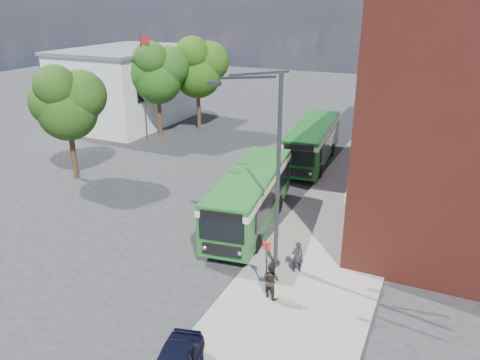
% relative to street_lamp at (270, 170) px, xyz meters
% --- Properties ---
extents(ground, '(120.00, 120.00, 0.00)m').
position_rel_street_lamp_xyz_m(ground, '(-4.84, 2.00, -4.79)').
color(ground, '#252527').
rests_on(ground, ground).
extents(pavement, '(6.00, 48.00, 0.15)m').
position_rel_street_lamp_xyz_m(pavement, '(2.16, 10.00, -4.72)').
color(pavement, gray).
rests_on(pavement, ground).
extents(kerb_line, '(0.12, 48.00, 0.01)m').
position_rel_street_lamp_xyz_m(kerb_line, '(-0.89, 10.00, -4.79)').
color(kerb_line, beige).
rests_on(kerb_line, ground).
extents(white_building, '(9.40, 13.40, 7.30)m').
position_rel_street_lamp_xyz_m(white_building, '(-22.84, 20.00, -1.13)').
color(white_building, silver).
rests_on(white_building, ground).
extents(flagpole, '(0.95, 0.10, 9.00)m').
position_rel_street_lamp_xyz_m(flagpole, '(-17.29, 15.00, 0.15)').
color(flagpole, '#343638').
rests_on(flagpole, ground).
extents(street_lamp, '(2.96, 2.38, 9.00)m').
position_rel_street_lamp_xyz_m(street_lamp, '(0.00, 0.00, 0.00)').
color(street_lamp, '#343638').
rests_on(street_lamp, ground).
extents(bus_stop_sign, '(0.35, 0.08, 2.52)m').
position_rel_street_lamp_xyz_m(bus_stop_sign, '(0.76, -2.20, -3.28)').
color(bus_stop_sign, '#343638').
rests_on(bus_stop_sign, ground).
extents(bus_front, '(3.84, 10.01, 3.02)m').
position_rel_street_lamp_xyz_m(bus_front, '(-2.52, 3.69, -2.96)').
color(bus_front, '#216224').
rests_on(bus_front, ground).
extents(bus_rear, '(3.47, 10.27, 3.02)m').
position_rel_street_lamp_xyz_m(bus_rear, '(-2.38, 15.20, -2.96)').
color(bus_rear, '#145818').
rests_on(bus_rear, ground).
extents(pedestrian_a, '(0.66, 0.63, 1.51)m').
position_rel_street_lamp_xyz_m(pedestrian_a, '(1.45, -0.14, -3.88)').
color(pedestrian_a, black).
rests_on(pedestrian_a, pavement).
extents(pedestrian_b, '(0.94, 0.84, 1.60)m').
position_rel_street_lamp_xyz_m(pedestrian_b, '(1.07, -2.44, -3.84)').
color(pedestrian_b, black).
rests_on(pedestrian_b, pavement).
extents(tree_left, '(4.67, 4.44, 7.89)m').
position_rel_street_lamp_xyz_m(tree_left, '(-16.46, 5.21, 0.56)').
color(tree_left, '#3B2415').
rests_on(tree_left, ground).
extents(tree_mid, '(5.02, 4.77, 8.47)m').
position_rel_street_lamp_xyz_m(tree_mid, '(-17.08, 16.78, 0.96)').
color(tree_mid, '#3B2415').
rests_on(tree_mid, ground).
extents(tree_right, '(5.17, 4.91, 8.72)m').
position_rel_street_lamp_xyz_m(tree_right, '(-14.94, 20.17, 1.13)').
color(tree_right, '#3B2415').
rests_on(tree_right, ground).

